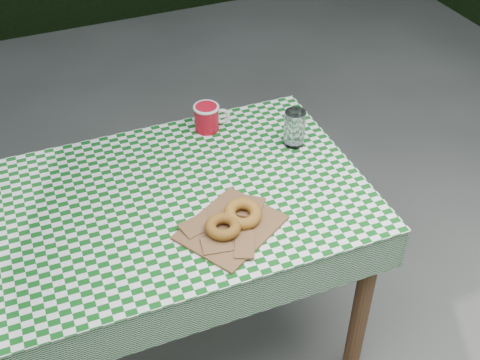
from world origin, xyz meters
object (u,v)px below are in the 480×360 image
at_px(drinking_glass, 294,128).
at_px(coffee_mug, 207,118).
at_px(table, 182,278).
at_px(paper_bag, 231,227).

bearing_deg(drinking_glass, coffee_mug, 141.14).
distance_m(table, paper_bag, 0.45).
relative_size(table, drinking_glass, 9.11).
relative_size(paper_bag, coffee_mug, 1.63).
height_order(paper_bag, drinking_glass, drinking_glass).
bearing_deg(coffee_mug, paper_bag, -91.37).
xyz_separation_m(paper_bag, drinking_glass, (0.36, 0.31, 0.06)).
bearing_deg(coffee_mug, drinking_glass, -27.49).
relative_size(table, coffee_mug, 6.85).
distance_m(coffee_mug, drinking_glass, 0.32).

